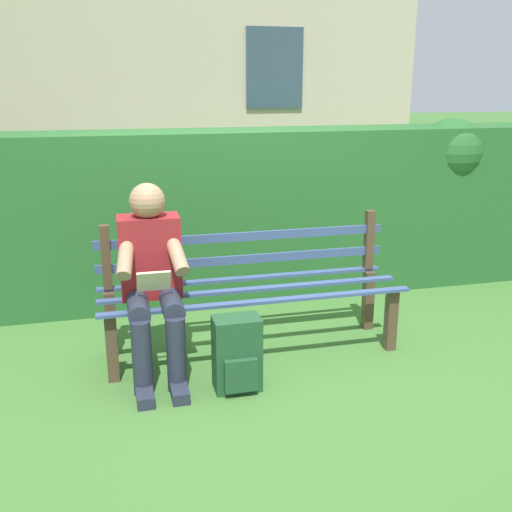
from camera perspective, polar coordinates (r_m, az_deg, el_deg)
name	(u,v)px	position (r m, az deg, el deg)	size (l,w,h in m)	color
ground	(252,351)	(4.11, -0.34, -9.19)	(60.00, 60.00, 0.00)	#3D6B2D
park_bench	(250,287)	(4.01, -0.61, -3.01)	(2.02, 0.53, 0.89)	#4C3828
person_seated	(152,275)	(3.69, -9.99, -1.86)	(0.44, 0.73, 1.19)	maroon
hedge_backdrop	(264,210)	(5.08, 0.80, 4.50)	(5.68, 0.70, 1.48)	#265B28
backpack	(237,354)	(3.56, -1.84, -9.46)	(0.28, 0.25, 0.46)	#1E4728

